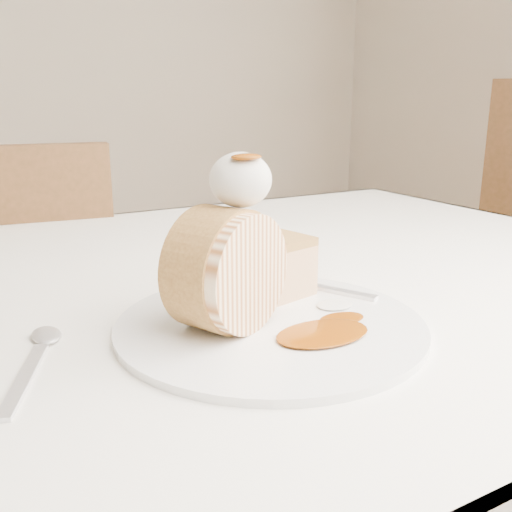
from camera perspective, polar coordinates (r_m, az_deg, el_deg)
table at (r=0.72m, az=-8.16°, el=-9.46°), size 1.40×0.90×0.75m
chair_far at (r=1.27m, az=-23.50°, el=-6.94°), size 0.47×0.47×0.88m
plate at (r=0.55m, az=1.44°, el=-6.88°), size 0.35×0.35×0.01m
roulade_slice at (r=0.52m, az=-2.90°, el=-1.43°), size 0.12×0.10×0.11m
cake_chunk at (r=0.61m, az=2.06°, el=-1.39°), size 0.08×0.07×0.05m
whipped_cream at (r=0.52m, az=-1.56°, el=7.62°), size 0.06×0.06×0.05m
caramel_drizzle at (r=0.50m, az=-0.98°, el=10.60°), size 0.03×0.02×0.01m
caramel_pool at (r=0.52m, az=6.67°, el=-7.66°), size 0.10×0.08×0.00m
fork at (r=0.64m, az=6.71°, el=-3.19°), size 0.10×0.17×0.00m
spoon at (r=0.49m, az=-22.12°, el=-11.24°), size 0.08×0.15×0.00m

